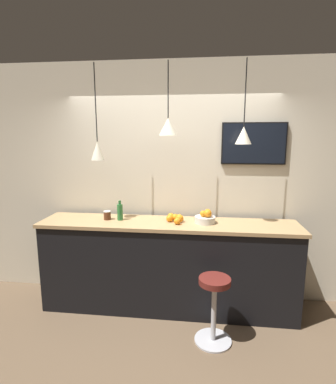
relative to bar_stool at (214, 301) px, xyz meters
name	(u,v)px	position (x,y,z in m)	size (l,w,h in m)	color
ground_plane	(162,335)	(-0.52, 0.02, -0.44)	(14.00, 14.00, 0.00)	brown
back_wall	(172,183)	(-0.52, 0.94, 1.01)	(8.00, 0.06, 2.90)	beige
service_counter	(168,266)	(-0.52, 0.55, 0.10)	(2.94, 0.57, 1.06)	black
bar_stool	(214,301)	(0.00, 0.00, 0.00)	(0.37, 0.37, 0.68)	#B7B7BC
fruit_bowl	(205,218)	(-0.10, 0.57, 0.68)	(0.23, 0.23, 0.16)	beige
orange_pile	(176,218)	(-0.44, 0.59, 0.66)	(0.20, 0.26, 0.09)	orange
juice_bottle	(120,212)	(-1.09, 0.57, 0.72)	(0.07, 0.07, 0.23)	#286B33
spread_jar	(107,215)	(-1.24, 0.57, 0.68)	(0.08, 0.08, 0.10)	#562D19
pendant_lamp_left	(98,150)	(-1.32, 0.56, 1.44)	(0.15, 0.15, 1.04)	black
pendant_lamp_middle	(168,126)	(-0.52, 0.56, 1.69)	(0.20, 0.20, 0.77)	black
pendant_lamp_right	(244,135)	(0.28, 0.56, 1.60)	(0.17, 0.17, 0.86)	black
mounted_tv	(254,144)	(0.44, 0.89, 1.50)	(0.74, 0.04, 0.48)	black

